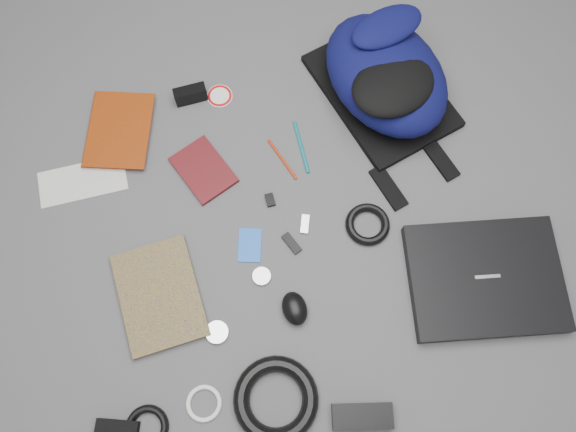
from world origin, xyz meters
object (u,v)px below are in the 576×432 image
object	(u,v)px
backpack	(386,75)
comic_book	(121,307)
laptop	(485,278)
textbook_red	(88,129)
compact_camera	(191,95)
mouse	(295,308)
dvd_case	(204,170)
power_brick	(362,416)

from	to	relation	value
backpack	comic_book	distance (m)	0.89
laptop	comic_book	bearing A→B (deg)	-179.47
textbook_red	comic_book	xyz separation A→B (m)	(-0.01, -0.49, -0.00)
compact_camera	laptop	bearing A→B (deg)	-50.52
backpack	textbook_red	xyz separation A→B (m)	(-0.79, 0.12, -0.08)
comic_book	mouse	distance (m)	0.42
dvd_case	backpack	bearing A→B (deg)	-10.72
laptop	comic_book	size ratio (longest dim) A/B	1.41
textbook_red	laptop	bearing A→B (deg)	-19.09
laptop	comic_book	world-z (taller)	laptop
backpack	compact_camera	distance (m)	0.52
comic_book	power_brick	world-z (taller)	power_brick
textbook_red	power_brick	xyz separation A→B (m)	(0.46, -0.90, 0.00)
backpack	compact_camera	world-z (taller)	backpack
dvd_case	power_brick	size ratio (longest dim) A/B	1.20
dvd_case	mouse	xyz separation A→B (m)	(0.12, -0.42, 0.02)
backpack	dvd_case	distance (m)	0.54
backpack	textbook_red	bearing A→B (deg)	158.56
comic_book	dvd_case	distance (m)	0.40
power_brick	mouse	bearing A→B (deg)	120.52
mouse	power_brick	world-z (taller)	mouse
compact_camera	power_brick	xyz separation A→B (m)	(0.17, -0.91, -0.01)
laptop	compact_camera	size ratio (longest dim) A/B	4.19
laptop	power_brick	size ratio (longest dim) A/B	2.71
textbook_red	power_brick	distance (m)	1.01
backpack	comic_book	bearing A→B (deg)	-167.75
comic_book	dvd_case	size ratio (longest dim) A/B	1.60
backpack	dvd_case	world-z (taller)	backpack
compact_camera	backpack	bearing A→B (deg)	-14.07
laptop	mouse	world-z (taller)	mouse
comic_book	textbook_red	bearing A→B (deg)	87.81
mouse	laptop	bearing A→B (deg)	-8.17
comic_book	mouse	bearing A→B (deg)	-18.46
textbook_red	power_brick	size ratio (longest dim) A/B	1.66
compact_camera	comic_book	bearing A→B (deg)	-119.54
laptop	compact_camera	bearing A→B (deg)	141.71
dvd_case	laptop	bearing A→B (deg)	-59.52
dvd_case	mouse	bearing A→B (deg)	-93.91
backpack	mouse	size ratio (longest dim) A/B	5.26
dvd_case	comic_book	bearing A→B (deg)	-153.32
laptop	textbook_red	world-z (taller)	laptop
textbook_red	comic_book	bearing A→B (deg)	-71.48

